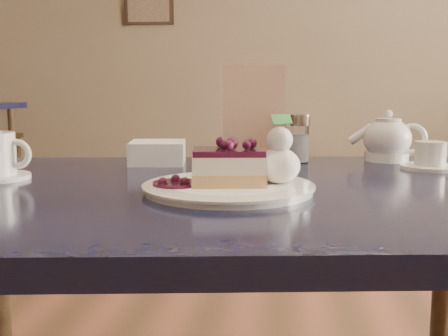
# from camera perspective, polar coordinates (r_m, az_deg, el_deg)

# --- Properties ---
(main_table) EXTENTS (1.27, 0.93, 0.74)m
(main_table) POSITION_cam_1_polar(r_m,az_deg,el_deg) (0.98, 0.36, -6.33)
(main_table) COLOR black
(main_table) RESTS_ON ground
(dessert_plate) EXTENTS (0.27, 0.27, 0.01)m
(dessert_plate) POSITION_cam_1_polar(r_m,az_deg,el_deg) (0.91, 0.46, -2.08)
(dessert_plate) COLOR white
(dessert_plate) RESTS_ON main_table
(cheesecake_slice) EXTENTS (0.13, 0.10, 0.06)m
(cheesecake_slice) POSITION_cam_1_polar(r_m,az_deg,el_deg) (0.91, 0.47, 0.10)
(cheesecake_slice) COLOR #EAC777
(cheesecake_slice) RESTS_ON dessert_plate
(whipped_cream) EXTENTS (0.07, 0.07, 0.06)m
(whipped_cream) POSITION_cam_1_polar(r_m,az_deg,el_deg) (0.92, 5.64, 0.24)
(whipped_cream) COLOR white
(whipped_cream) RESTS_ON dessert_plate
(berry_sauce) EXTENTS (0.08, 0.08, 0.01)m
(berry_sauce) POSITION_cam_1_polar(r_m,az_deg,el_deg) (0.91, -4.81, -1.59)
(berry_sauce) COLOR black
(berry_sauce) RESTS_ON dessert_plate
(tea_set) EXTENTS (0.23, 0.23, 0.10)m
(tea_set) POSITION_cam_1_polar(r_m,az_deg,el_deg) (1.31, 16.99, 2.39)
(tea_set) COLOR white
(tea_set) RESTS_ON main_table
(menu_card) EXTENTS (0.14, 0.05, 0.22)m
(menu_card) POSITION_cam_1_polar(r_m,az_deg,el_deg) (1.26, 2.97, 5.51)
(menu_card) COLOR silver
(menu_card) RESTS_ON main_table
(sugar_shaker) EXTENTS (0.06, 0.06, 0.11)m
(sugar_shaker) POSITION_cam_1_polar(r_m,az_deg,el_deg) (1.26, 7.38, 3.05)
(sugar_shaker) COLOR white
(sugar_shaker) RESTS_ON main_table
(napkin_stack) EXTENTS (0.13, 0.13, 0.05)m
(napkin_stack) POSITION_cam_1_polar(r_m,az_deg,el_deg) (1.25, -6.77, 1.58)
(napkin_stack) COLOR white
(napkin_stack) RESTS_ON main_table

